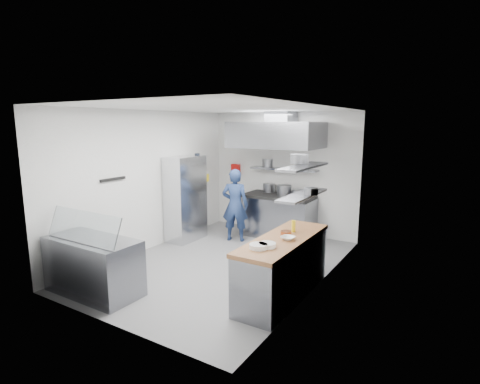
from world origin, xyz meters
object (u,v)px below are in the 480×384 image
Objects in this scene: gas_range at (278,217)px; chef at (235,205)px; wire_rack at (186,199)px; display_case at (93,266)px.

chef reaches higher than gas_range.
wire_rack reaches higher than chef.
gas_range reaches higher than display_case.
display_case is (-0.43, -3.32, -0.37)m from chef.
chef is 0.86× the size of wire_rack.
display_case is (-1.10, -4.10, -0.03)m from gas_range.
wire_rack is (-1.63, -1.29, 0.48)m from gas_range.
gas_range is at bearing 38.25° from wire_rack.
chef is 1.06× the size of display_case.
gas_range is at bearing -150.40° from chef.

